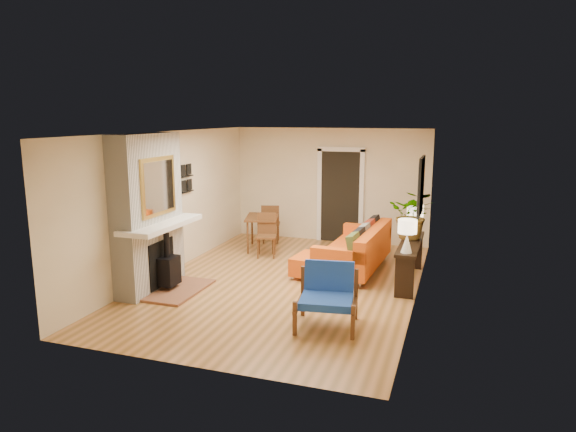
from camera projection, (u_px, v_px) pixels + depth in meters
name	position (u px, v px, depth m)	size (l,w,h in m)	color
room_shell	(351.00, 193.00, 11.02)	(6.50, 6.50, 6.50)	#C3844B
fireplace	(150.00, 216.00, 8.45)	(1.09, 1.68, 2.60)	white
sofa	(359.00, 249.00, 9.68)	(1.11, 2.33, 0.90)	silver
ottoman	(316.00, 265.00, 9.26)	(0.85, 0.85, 0.39)	silver
blue_chair	(328.00, 292.00, 7.14)	(0.92, 0.91, 0.86)	brown
dining_table	(265.00, 223.00, 11.13)	(1.01, 1.69, 0.89)	brown
console_table	(410.00, 250.00, 8.90)	(0.34, 1.85, 0.72)	black
lamp_near	(407.00, 232.00, 8.12)	(0.30, 0.30, 0.54)	white
lamp_far	(415.00, 216.00, 9.45)	(0.30, 0.30, 0.54)	white
houseplant	(413.00, 215.00, 9.04)	(0.78, 0.68, 0.87)	#1E5919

